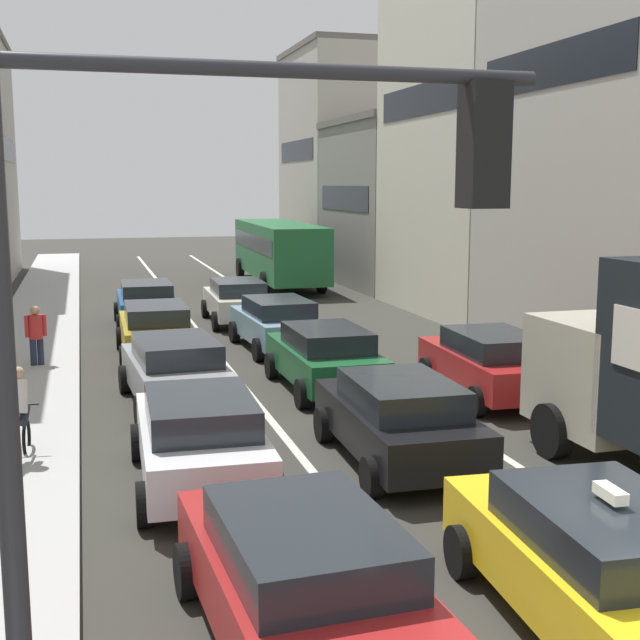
% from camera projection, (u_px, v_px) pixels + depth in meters
% --- Properties ---
extents(sidewalk_left, '(2.60, 64.00, 0.14)m').
position_uv_depth(sidewalk_left, '(35.00, 339.00, 25.58)').
color(sidewalk_left, '#B1B1B1').
rests_on(sidewalk_left, ground).
extents(lane_stripe_left, '(0.16, 60.00, 0.01)m').
position_uv_depth(lane_stripe_left, '(200.00, 333.00, 26.92)').
color(lane_stripe_left, silver).
rests_on(lane_stripe_left, ground).
extents(lane_stripe_right, '(0.16, 60.00, 0.01)m').
position_uv_depth(lane_stripe_right, '(304.00, 329.00, 27.83)').
color(lane_stripe_right, silver).
rests_on(lane_stripe_right, ground).
extents(building_row_right, '(7.20, 43.90, 14.21)m').
position_uv_depth(building_row_right, '(526.00, 134.00, 29.58)').
color(building_row_right, '#B2ADA3').
rests_on(building_row_right, ground).
extents(traffic_light_pole, '(3.58, 0.38, 5.50)m').
position_uv_depth(traffic_light_pole, '(208.00, 323.00, 5.44)').
color(traffic_light_pole, '#2D2D33').
rests_on(traffic_light_pole, ground).
extents(taxi_centre_lane_front, '(2.28, 4.41, 1.66)m').
position_uv_depth(taxi_centre_lane_front, '(599.00, 561.00, 8.86)').
color(taxi_centre_lane_front, yellow).
rests_on(taxi_centre_lane_front, ground).
extents(sedan_left_lane_front, '(2.23, 4.38, 1.49)m').
position_uv_depth(sedan_left_lane_front, '(302.00, 578.00, 8.50)').
color(sedan_left_lane_front, '#A51E1E').
rests_on(sedan_left_lane_front, ground).
extents(sedan_centre_lane_second, '(2.15, 4.34, 1.49)m').
position_uv_depth(sedan_centre_lane_second, '(398.00, 418.00, 14.29)').
color(sedan_centre_lane_second, black).
rests_on(sedan_centre_lane_second, ground).
extents(wagon_left_lane_second, '(2.18, 4.36, 1.49)m').
position_uv_depth(wagon_left_lane_second, '(200.00, 437.00, 13.21)').
color(wagon_left_lane_second, silver).
rests_on(wagon_left_lane_second, ground).
extents(hatchback_centre_lane_third, '(2.08, 4.31, 1.49)m').
position_uv_depth(hatchback_centre_lane_third, '(325.00, 356.00, 19.39)').
color(hatchback_centre_lane_third, '#19592D').
rests_on(hatchback_centre_lane_third, ground).
extents(sedan_left_lane_third, '(2.26, 4.40, 1.49)m').
position_uv_depth(sedan_left_lane_third, '(176.00, 370.00, 18.01)').
color(sedan_left_lane_third, gray).
rests_on(sedan_left_lane_third, ground).
extents(coupe_centre_lane_fourth, '(2.22, 4.38, 1.49)m').
position_uv_depth(coupe_centre_lane_fourth, '(277.00, 322.00, 24.17)').
color(coupe_centre_lane_fourth, '#759EB7').
rests_on(coupe_centre_lane_fourth, ground).
extents(sedan_left_lane_fourth, '(2.11, 4.32, 1.49)m').
position_uv_depth(sedan_left_lane_fourth, '(156.00, 329.00, 23.04)').
color(sedan_left_lane_fourth, '#B29319').
rests_on(sedan_left_lane_fourth, ground).
extents(sedan_centre_lane_fifth, '(2.14, 4.34, 1.49)m').
position_uv_depth(sedan_centre_lane_fifth, '(237.00, 300.00, 28.82)').
color(sedan_centre_lane_fifth, beige).
rests_on(sedan_centre_lane_fifth, ground).
extents(sedan_left_lane_fifth, '(2.10, 4.32, 1.49)m').
position_uv_depth(sedan_left_lane_fifth, '(146.00, 303.00, 28.18)').
color(sedan_left_lane_fifth, '#194C8C').
rests_on(sedan_left_lane_fifth, ground).
extents(sedan_right_lane_behind_truck, '(2.21, 4.37, 1.49)m').
position_uv_depth(sedan_right_lane_behind_truck, '(491.00, 362.00, 18.75)').
color(sedan_right_lane_behind_truck, '#A51E1E').
rests_on(sedan_right_lane_behind_truck, ground).
extents(bus_mid_queue_primary, '(3.02, 10.57, 2.90)m').
position_uv_depth(bus_mid_queue_primary, '(279.00, 248.00, 39.38)').
color(bus_mid_queue_primary, '#1E6033').
rests_on(bus_mid_queue_primary, ground).
extents(cyclist_on_sidewalk, '(0.50, 1.73, 1.72)m').
position_uv_depth(cyclist_on_sidewalk, '(20.00, 419.00, 14.05)').
color(cyclist_on_sidewalk, black).
rests_on(cyclist_on_sidewalk, ground).
extents(pedestrian_near_kerb, '(0.52, 0.34, 1.66)m').
position_uv_depth(pedestrian_near_kerb, '(36.00, 334.00, 21.48)').
color(pedestrian_near_kerb, '#262D47').
rests_on(pedestrian_near_kerb, ground).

